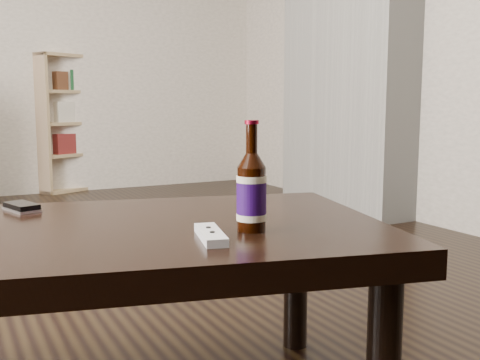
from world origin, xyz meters
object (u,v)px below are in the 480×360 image
remote (211,235)px  bookshelf (67,120)px  beer_bottle (252,192)px  phone (22,207)px  coffee_table (116,252)px

remote → bookshelf: bearing=97.8°
beer_bottle → phone: 0.68m
bookshelf → phone: size_ratio=9.17×
bookshelf → coffee_table: size_ratio=0.84×
phone → beer_bottle: bearing=-66.6°
coffee_table → beer_bottle: beer_bottle is taller
bookshelf → phone: bearing=-126.8°
beer_bottle → phone: (-0.44, 0.51, -0.08)m
phone → remote: bearing=-76.5°
coffee_table → phone: bearing=118.8°
coffee_table → phone: 0.37m
beer_bottle → phone: beer_bottle is taller
phone → bookshelf: bearing=59.9°
beer_bottle → coffee_table: bearing=144.1°
bookshelf → remote: (-0.49, -4.16, -0.13)m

